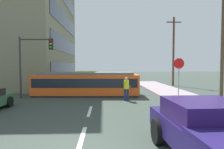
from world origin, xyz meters
The scene contains 16 objects.
ground_plane centered at (0.00, 10.00, 0.00)m, with size 120.00×120.00×0.00m, color #364039.
sidewalk_curb_right centered at (6.80, 6.00, 0.07)m, with size 3.20×36.00×0.14m, color gray.
lane_stripe_1 centered at (0.00, 2.00, 0.01)m, with size 0.16×2.40×0.01m, color silver.
lane_stripe_2 centered at (0.00, 6.00, 0.01)m, with size 0.16×2.40×0.01m, color silver.
lane_stripe_3 centered at (0.00, 17.57, 0.01)m, with size 0.16×2.40×0.01m, color silver.
lane_stripe_4 centered at (0.00, 23.57, 0.01)m, with size 0.16×2.40×0.01m, color silver.
streetcar_tram centered at (-0.65, 11.57, 1.00)m, with size 8.59×2.89×1.93m.
city_bus centered at (-1.24, 17.03, 1.04)m, with size 2.72×5.29×1.81m.
pedestrian_crossing centered at (2.38, 9.06, 0.94)m, with size 0.51×0.36×1.67m.
pickup_truck_parked centered at (3.53, 0.01, 0.80)m, with size 2.38×5.05×1.55m.
parked_sedan_far centered at (-5.16, 15.53, 0.62)m, with size 1.99×4.49×1.19m.
parked_sedan_furthest centered at (-5.79, 21.35, 0.62)m, with size 2.06×4.41×1.19m.
stop_sign centered at (6.18, 9.18, 2.19)m, with size 0.76×0.07×2.88m.
traffic_light_mast centered at (-4.56, 10.56, 3.28)m, with size 2.55×0.33×4.68m.
utility_pole_near centered at (8.98, 8.57, 4.18)m, with size 1.80×0.24×7.99m.
utility_pole_mid centered at (9.33, 18.97, 4.36)m, with size 1.80×0.24×8.35m.
Camera 1 is at (0.74, -4.60, 2.51)m, focal length 31.26 mm.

